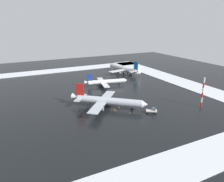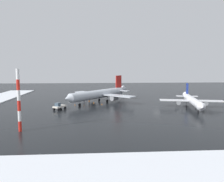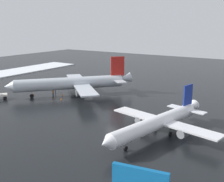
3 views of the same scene
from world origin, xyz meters
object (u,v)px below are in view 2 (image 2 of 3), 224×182
ground_crew_mid_apron (89,102)px  traffic_cone_near_nose (94,103)px  pushback_tug (59,106)px  traffic_cone_mid_line (102,104)px  antenna_mast (19,101)px  airplane_parked_portside (100,94)px  ground_crew_near_tug (84,100)px  traffic_cone_wingtip_side (75,105)px  airplane_distant_tail (192,101)px

ground_crew_mid_apron → traffic_cone_near_nose: 2.61m
pushback_tug → ground_crew_mid_apron: 14.62m
traffic_cone_mid_line → antenna_mast: bearing=-119.6°
traffic_cone_mid_line → airplane_parked_portside: bearing=97.6°
ground_crew_near_tug → antenna_mast: (-11.89, -38.48, 6.06)m
ground_crew_near_tug → traffic_cone_mid_line: size_ratio=3.11×
ground_crew_mid_apron → ground_crew_near_tug: size_ratio=1.00×
ground_crew_mid_apron → traffic_cone_wingtip_side: size_ratio=3.11×
ground_crew_mid_apron → traffic_cone_mid_line: 5.34m
airplane_parked_portside → airplane_distant_tail: size_ratio=1.09×
antenna_mast → traffic_cone_near_nose: size_ratio=25.55×
airplane_distant_tail → ground_crew_mid_apron: (-36.62, 10.55, -1.67)m
traffic_cone_near_nose → ground_crew_near_tug: bearing=162.0°
airplane_parked_portside → ground_crew_mid_apron: bearing=-6.8°
traffic_cone_mid_line → traffic_cone_wingtip_side: same height
ground_crew_near_tug → traffic_cone_wingtip_side: ground_crew_near_tug is taller
airplane_parked_portside → ground_crew_mid_apron: airplane_parked_portside is taller
pushback_tug → antenna_mast: (-4.42, -24.42, 5.74)m
airplane_parked_portside → ground_crew_near_tug: (-6.36, -0.71, -2.53)m
airplane_parked_portside → pushback_tug: bearing=-1.9°
airplane_parked_portside → antenna_mast: (-18.25, -39.18, 3.53)m
traffic_cone_wingtip_side → airplane_parked_portside: bearing=33.6°
airplane_parked_portside → antenna_mast: bearing=16.2°
traffic_cone_wingtip_side → ground_crew_mid_apron: bearing=25.2°
ground_crew_near_tug → traffic_cone_mid_line: ground_crew_near_tug is taller
airplane_distant_tail → ground_crew_mid_apron: 38.15m
traffic_cone_near_nose → airplane_distant_tail: bearing=-19.5°
airplane_distant_tail → ground_crew_near_tug: size_ratio=15.61×
traffic_cone_near_nose → traffic_cone_mid_line: bearing=-49.3°
traffic_cone_mid_line → traffic_cone_wingtip_side: 10.17m
antenna_mast → traffic_cone_mid_line: 39.11m
ground_crew_mid_apron → airplane_distant_tail: bearing=-131.0°
airplane_parked_portside → traffic_cone_near_nose: size_ratio=52.81×
airplane_distant_tail → traffic_cone_near_nose: size_ratio=48.54×
pushback_tug → traffic_cone_mid_line: pushback_tug is taller
traffic_cone_near_nose → ground_crew_mid_apron: bearing=-134.6°
ground_crew_near_tug → traffic_cone_mid_line: (7.11, -4.97, -0.70)m
ground_crew_mid_apron → ground_crew_near_tug: (-2.17, 3.07, 0.00)m
ground_crew_mid_apron → ground_crew_near_tug: bearing=10.3°
airplane_distant_tail → traffic_cone_mid_line: bearing=-93.4°
airplane_parked_portside → antenna_mast: antenna_mast is taller
traffic_cone_mid_line → airplane_distant_tail: bearing=-15.3°
pushback_tug → airplane_distant_tail: bearing=122.4°
airplane_parked_portside → airplane_distant_tail: bearing=107.4°
airplane_distant_tail → traffic_cone_wingtip_side: bearing=-89.1°
airplane_parked_portside → ground_crew_mid_apron: 6.18m
airplane_distant_tail → ground_crew_mid_apron: size_ratio=15.61×
airplane_parked_portside → ground_crew_mid_apron: size_ratio=16.98×
traffic_cone_mid_line → pushback_tug: bearing=-148.1°
ground_crew_mid_apron → ground_crew_near_tug: same height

